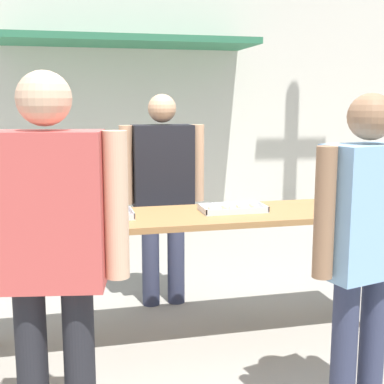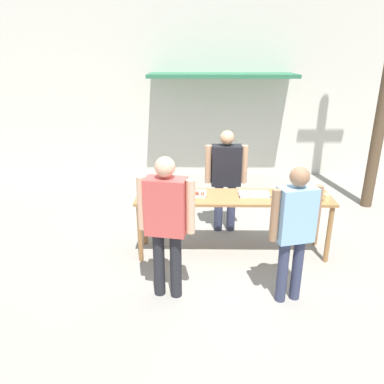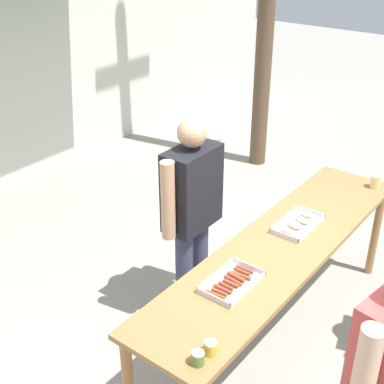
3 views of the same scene
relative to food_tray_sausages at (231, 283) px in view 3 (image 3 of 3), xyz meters
The scene contains 8 objects.
ground_plane 1.11m from the food_tray_sausages, ahead, with size 24.00×24.00×0.00m, color gray.
serving_table 0.62m from the food_tray_sausages, ahead, with size 2.83×0.65×0.92m.
food_tray_sausages is the anchor object (origin of this frame).
food_tray_buns 0.90m from the food_tray_sausages, ahead, with size 0.44×0.24×0.06m.
condiment_jar_mustard 0.71m from the food_tray_sausages, 160.55° to the right, with size 0.07×0.07×0.08m.
condiment_jar_ketchup 0.62m from the food_tray_sausages, 156.65° to the right, with size 0.07×0.07×0.08m.
beer_cup 1.89m from the food_tray_sausages, ahead, with size 0.09×0.09×0.11m.
person_server_behind_table 0.93m from the food_tray_sausages, 53.53° to the left, with size 0.69×0.26×1.72m.
Camera 3 is at (-2.94, -1.45, 3.06)m, focal length 50.00 mm.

